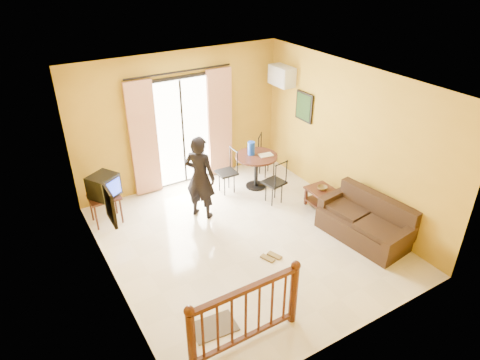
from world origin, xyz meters
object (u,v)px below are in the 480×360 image
television (104,186)px  dining_table (256,162)px  sofa (366,223)px  standing_person (200,177)px  coffee_table (327,199)px

television → dining_table: size_ratio=0.70×
television → sofa: television is taller
standing_person → television: bearing=28.9°
dining_table → television: bearing=174.0°
coffee_table → sofa: (0.00, -1.00, 0.04)m
coffee_table → sofa: bearing=-89.9°
coffee_table → television: bearing=153.9°
dining_table → coffee_table: dining_table is taller
coffee_table → standing_person: 2.48m
dining_table → sofa: sofa is taller
dining_table → sofa: bearing=-75.1°
dining_table → sofa: size_ratio=0.50×
sofa → standing_person: standing_person is taller
television → sofa: bearing=-68.3°
coffee_table → standing_person: size_ratio=0.54×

